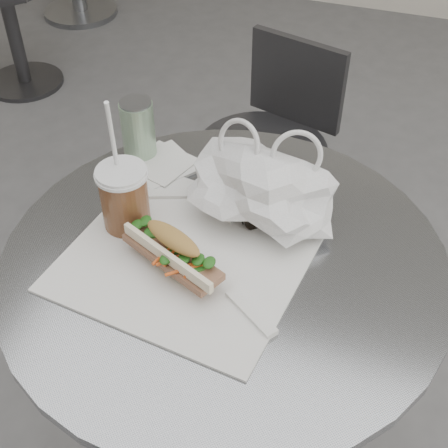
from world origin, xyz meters
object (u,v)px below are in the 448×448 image
(iced_coffee, at_px, (124,197))
(sunglasses, at_px, (272,215))
(cafe_table, at_px, (224,353))
(bg_chair, at_px, (7,20))
(chair_far, at_px, (267,177))
(banh_mi, at_px, (173,253))
(drink_can, at_px, (138,130))

(iced_coffee, height_order, sunglasses, iced_coffee)
(cafe_table, bearing_deg, bg_chair, 136.19)
(cafe_table, height_order, chair_far, cafe_table)
(bg_chair, xyz_separation_m, banh_mi, (1.40, -1.46, 0.45))
(banh_mi, bearing_deg, chair_far, 117.96)
(chair_far, height_order, sunglasses, sunglasses)
(chair_far, relative_size, bg_chair, 0.96)
(iced_coffee, bearing_deg, cafe_table, -6.04)
(bg_chair, xyz_separation_m, sunglasses, (1.52, -1.30, 0.43))
(drink_can, bearing_deg, bg_chair, 135.54)
(banh_mi, bearing_deg, drink_can, 148.53)
(bg_chair, distance_m, banh_mi, 2.07)
(cafe_table, distance_m, iced_coffee, 0.39)
(cafe_table, relative_size, sunglasses, 7.68)
(sunglasses, bearing_deg, iced_coffee, 161.11)
(bg_chair, bearing_deg, cafe_table, -61.96)
(bg_chair, distance_m, iced_coffee, 1.94)
(cafe_table, distance_m, drink_can, 0.47)
(chair_far, xyz_separation_m, sunglasses, (0.17, -0.64, 0.44))
(chair_far, height_order, banh_mi, banh_mi)
(iced_coffee, xyz_separation_m, drink_can, (-0.06, 0.20, -0.00))
(cafe_table, xyz_separation_m, bg_chair, (-1.47, 1.41, -0.13))
(chair_far, bearing_deg, sunglasses, 120.74)
(chair_far, xyz_separation_m, iced_coffee, (-0.07, -0.73, 0.48))
(chair_far, bearing_deg, cafe_table, 114.79)
(sunglasses, distance_m, drink_can, 0.33)
(banh_mi, xyz_separation_m, drink_can, (-0.18, 0.27, 0.02))
(chair_far, height_order, iced_coffee, iced_coffee)
(cafe_table, bearing_deg, sunglasses, 64.13)
(chair_far, relative_size, sunglasses, 7.17)
(bg_chair, height_order, drink_can, drink_can)
(drink_can, bearing_deg, cafe_table, -40.43)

